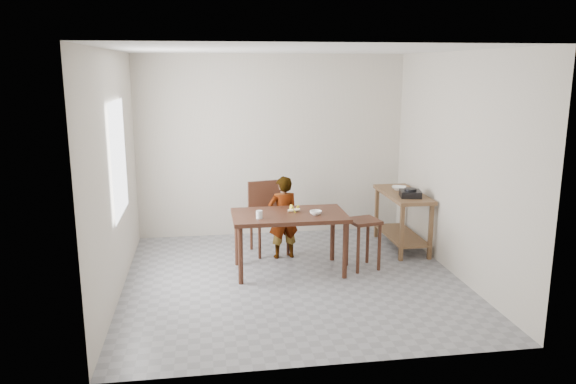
{
  "coord_description": "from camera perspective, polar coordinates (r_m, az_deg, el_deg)",
  "views": [
    {
      "loc": [
        -1.03,
        -6.29,
        2.52
      ],
      "look_at": [
        0.0,
        0.4,
        1.0
      ],
      "focal_mm": 35.0,
      "sensor_mm": 36.0,
      "label": 1
    }
  ],
  "objects": [
    {
      "name": "wall_right",
      "position": [
        7.09,
        16.89,
        2.6
      ],
      "size": [
        0.04,
        4.0,
        2.7
      ],
      "primitive_type": "cube",
      "color": "beige",
      "rests_on": "ground"
    },
    {
      "name": "ceiling",
      "position": [
        6.38,
        0.56,
        14.45
      ],
      "size": [
        4.0,
        4.0,
        0.04
      ],
      "primitive_type": "cube",
      "color": "white",
      "rests_on": "wall_back"
    },
    {
      "name": "window_pane",
      "position": [
        6.64,
        -16.81,
        3.27
      ],
      "size": [
        0.02,
        1.1,
        1.3
      ],
      "primitive_type": "cube",
      "color": "white",
      "rests_on": "wall_left"
    },
    {
      "name": "glass_tumbler",
      "position": [
        6.68,
        -2.94,
        -2.3
      ],
      "size": [
        0.1,
        0.1,
        0.1
      ],
      "primitive_type": "cylinder",
      "rotation": [
        0.0,
        0.0,
        0.35
      ],
      "color": "white",
      "rests_on": "dining_table"
    },
    {
      "name": "floor",
      "position": [
        6.86,
        0.51,
        -9.07
      ],
      "size": [
        4.0,
        4.0,
        0.04
      ],
      "primitive_type": "cube",
      "color": "gray",
      "rests_on": "ground"
    },
    {
      "name": "wall_front",
      "position": [
        4.55,
        4.64,
        -2.31
      ],
      "size": [
        4.0,
        0.04,
        2.7
      ],
      "primitive_type": "cube",
      "color": "beige",
      "rests_on": "ground"
    },
    {
      "name": "serving_bowl",
      "position": [
        8.13,
        11.2,
        0.38
      ],
      "size": [
        0.27,
        0.27,
        0.05
      ],
      "primitive_type": "imported",
      "rotation": [
        0.0,
        0.0,
        -0.39
      ],
      "color": "white",
      "rests_on": "prep_counter"
    },
    {
      "name": "child",
      "position": [
        7.46,
        -0.49,
        -2.59
      ],
      "size": [
        0.44,
        0.32,
        1.12
      ],
      "primitive_type": "imported",
      "rotation": [
        0.0,
        0.0,
        3.27
      ],
      "color": "silver",
      "rests_on": "floor"
    },
    {
      "name": "banana",
      "position": [
        6.97,
        0.61,
        -1.81
      ],
      "size": [
        0.18,
        0.13,
        0.06
      ],
      "primitive_type": null,
      "rotation": [
        0.0,
        0.0,
        -0.06
      ],
      "color": "gold",
      "rests_on": "dining_table"
    },
    {
      "name": "dining_table",
      "position": [
        7.01,
        0.12,
        -5.17
      ],
      "size": [
        1.4,
        0.8,
        0.75
      ],
      "primitive_type": null,
      "color": "#3E1F14",
      "rests_on": "floor"
    },
    {
      "name": "wall_left",
      "position": [
        6.48,
        -17.4,
        1.66
      ],
      "size": [
        0.04,
        4.0,
        2.7
      ],
      "primitive_type": "cube",
      "color": "beige",
      "rests_on": "ground"
    },
    {
      "name": "wall_back",
      "position": [
        8.46,
        -1.67,
        4.7
      ],
      "size": [
        4.0,
        0.04,
        2.7
      ],
      "primitive_type": "cube",
      "color": "beige",
      "rests_on": "ground"
    },
    {
      "name": "gas_burner",
      "position": [
        7.72,
        12.32,
        -0.17
      ],
      "size": [
        0.32,
        0.32,
        0.09
      ],
      "primitive_type": "cube",
      "rotation": [
        0.0,
        0.0,
        -0.21
      ],
      "color": "black",
      "rests_on": "prep_counter"
    },
    {
      "name": "dining_chair",
      "position": [
        7.69,
        -1.92,
        -2.7
      ],
      "size": [
        0.55,
        0.55,
        0.97
      ],
      "primitive_type": null,
      "rotation": [
        0.0,
        0.0,
        0.19
      ],
      "color": "#3E1F14",
      "rests_on": "floor"
    },
    {
      "name": "stool",
      "position": [
        7.2,
        7.63,
        -5.23
      ],
      "size": [
        0.43,
        0.43,
        0.64
      ],
      "primitive_type": null,
      "rotation": [
        0.0,
        0.0,
        0.22
      ],
      "color": "#3E1F14",
      "rests_on": "floor"
    },
    {
      "name": "prep_counter",
      "position": [
        8.08,
        11.5,
        -2.82
      ],
      "size": [
        0.5,
        1.2,
        0.8
      ],
      "primitive_type": null,
      "color": "brown",
      "rests_on": "floor"
    },
    {
      "name": "small_bowl",
      "position": [
        6.86,
        2.83,
        -2.11
      ],
      "size": [
        0.19,
        0.19,
        0.05
      ],
      "primitive_type": "imported",
      "rotation": [
        0.0,
        0.0,
        0.37
      ],
      "color": "white",
      "rests_on": "dining_table"
    }
  ]
}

